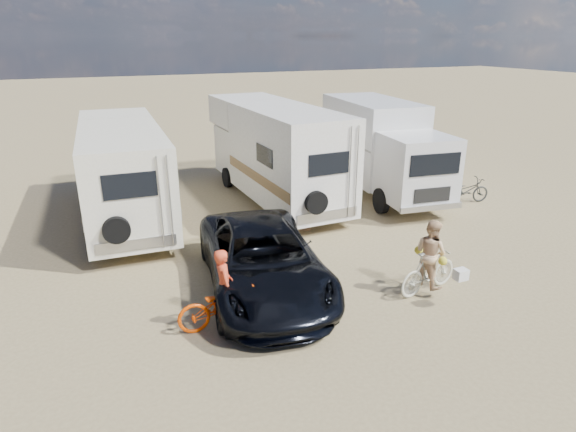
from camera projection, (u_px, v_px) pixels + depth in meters
name	position (u px, v px, depth m)	size (l,w,h in m)	color
ground	(374.00, 289.00, 11.51)	(140.00, 140.00, 0.00)	#968259
rv_main	(275.00, 154.00, 17.19)	(2.35, 7.66, 3.40)	white
rv_left	(124.00, 174.00, 15.35)	(2.33, 7.63, 3.05)	silver
box_truck	(383.00, 149.00, 18.01)	(2.28, 6.92, 3.36)	silver
dark_suv	(263.00, 259.00, 11.25)	(2.54, 5.50, 1.53)	black
bike_man	(225.00, 305.00, 9.85)	(0.67, 1.93, 1.02)	#E74302
bike_woman	(429.00, 271.00, 11.23)	(0.49, 1.74, 1.05)	beige
rider_man	(224.00, 293.00, 9.76)	(0.56, 0.37, 1.54)	#D94323
rider_woman	(430.00, 260.00, 11.13)	(0.78, 0.61, 1.60)	tan
bike_parked	(466.00, 191.00, 17.29)	(0.60, 1.74, 0.91)	#272926
cooler	(241.00, 266.00, 12.12)	(0.62, 0.45, 0.49)	#2B6384
crate	(304.00, 224.00, 15.05)	(0.40, 0.40, 0.32)	brown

